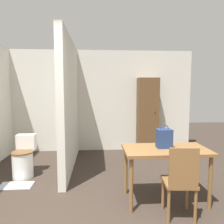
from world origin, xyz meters
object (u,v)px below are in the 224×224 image
dining_table (165,155)px  toilet (24,159)px  wooden_chair (181,180)px  handbag (164,138)px  wooden_cabinet (148,115)px

dining_table → toilet: (-2.23, 1.03, -0.34)m
wooden_chair → handbag: bearing=102.2°
toilet → handbag: 2.49m
dining_table → wooden_chair: size_ratio=1.27×
toilet → wooden_cabinet: size_ratio=0.39×
wooden_chair → handbag: handbag is taller
toilet → wooden_chair: bearing=-32.7°
dining_table → wooden_cabinet: bearing=82.6°
handbag → wooden_chair: bearing=-82.9°
handbag → wooden_cabinet: bearing=82.2°
dining_table → wooden_cabinet: 2.46m
wooden_chair → wooden_cabinet: bearing=89.7°
dining_table → handbag: bearing=107.4°
wooden_chair → wooden_cabinet: wooden_cabinet is taller
dining_table → wooden_chair: 0.47m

